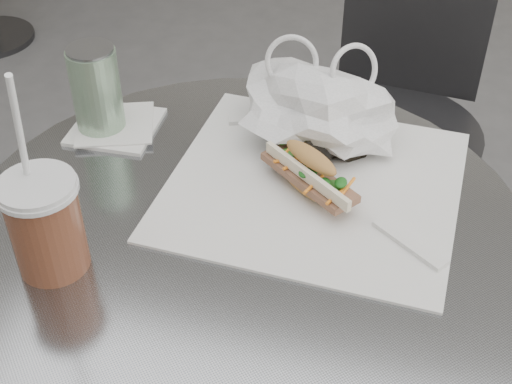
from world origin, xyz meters
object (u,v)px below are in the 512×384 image
(drink_can, at_px, (96,91))
(banh_mi, at_px, (310,173))
(chair_far, at_px, (384,172))
(sunglasses, at_px, (333,153))
(iced_coffee, at_px, (45,223))
(cafe_table, at_px, (245,357))

(drink_can, bearing_deg, banh_mi, -10.20)
(chair_far, xyz_separation_m, sunglasses, (-0.05, -0.52, 0.41))
(banh_mi, distance_m, drink_can, 0.35)
(chair_far, xyz_separation_m, drink_can, (-0.40, -0.53, 0.46))
(iced_coffee, xyz_separation_m, drink_can, (-0.07, 0.28, 0.00))
(chair_far, relative_size, drink_can, 5.53)
(banh_mi, relative_size, iced_coffee, 0.71)
(chair_far, bearing_deg, sunglasses, 89.66)
(sunglasses, distance_m, drink_can, 0.36)
(banh_mi, bearing_deg, chair_far, 120.11)
(iced_coffee, relative_size, drink_can, 1.96)
(cafe_table, relative_size, sunglasses, 7.05)
(sunglasses, bearing_deg, iced_coffee, -176.35)
(banh_mi, xyz_separation_m, iced_coffee, (-0.27, -0.22, 0.03))
(chair_far, relative_size, sunglasses, 7.18)
(chair_far, bearing_deg, cafe_table, 83.76)
(sunglasses, xyz_separation_m, drink_can, (-0.36, -0.01, 0.05))
(cafe_table, relative_size, drink_can, 5.43)
(chair_far, height_order, drink_can, drink_can)
(chair_far, height_order, sunglasses, sunglasses)
(cafe_table, distance_m, iced_coffee, 0.42)
(banh_mi, height_order, drink_can, drink_can)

